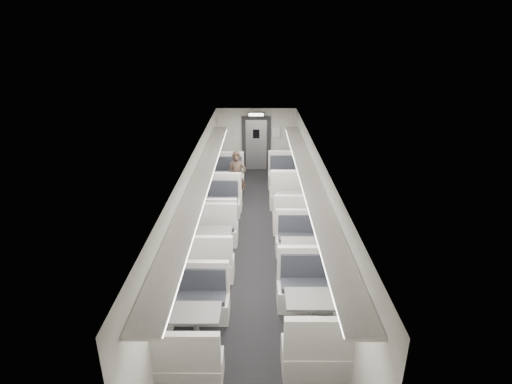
{
  "coord_description": "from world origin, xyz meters",
  "views": [
    {
      "loc": [
        0.04,
        -8.99,
        5.13
      ],
      "look_at": [
        0.01,
        0.52,
        1.25
      ],
      "focal_mm": 28.0,
      "sensor_mm": 36.0,
      "label": 1
    }
  ],
  "objects_px": {
    "booth_left_d": "(196,328)",
    "vestibule_door": "(256,144)",
    "booth_right_b": "(290,207)",
    "booth_right_c": "(299,256)",
    "booth_right_d": "(311,316)",
    "booth_left_c": "(213,245)",
    "passenger": "(237,177)",
    "exit_sign": "(256,114)",
    "booth_left_b": "(220,214)",
    "booth_left_a": "(225,186)",
    "booth_right_a": "(286,184)"
  },
  "relations": [
    {
      "from": "booth_left_c",
      "to": "booth_right_c",
      "type": "height_order",
      "value": "booth_left_c"
    },
    {
      "from": "booth_right_b",
      "to": "exit_sign",
      "type": "bearing_deg",
      "value": 104.28
    },
    {
      "from": "booth_right_b",
      "to": "booth_right_c",
      "type": "relative_size",
      "value": 1.05
    },
    {
      "from": "vestibule_door",
      "to": "exit_sign",
      "type": "distance_m",
      "value": 1.33
    },
    {
      "from": "booth_left_c",
      "to": "booth_right_c",
      "type": "relative_size",
      "value": 1.05
    },
    {
      "from": "passenger",
      "to": "booth_left_d",
      "type": "bearing_deg",
      "value": -81.47
    },
    {
      "from": "booth_left_a",
      "to": "booth_right_d",
      "type": "relative_size",
      "value": 1.02
    },
    {
      "from": "passenger",
      "to": "booth_left_a",
      "type": "bearing_deg",
      "value": 157.59
    },
    {
      "from": "booth_left_c",
      "to": "booth_left_d",
      "type": "xyz_separation_m",
      "value": [
        0.0,
        -2.85,
        -0.01
      ]
    },
    {
      "from": "booth_right_b",
      "to": "exit_sign",
      "type": "xyz_separation_m",
      "value": [
        -1.0,
        3.93,
        1.89
      ]
    },
    {
      "from": "booth_left_c",
      "to": "passenger",
      "type": "relative_size",
      "value": 1.3
    },
    {
      "from": "booth_left_d",
      "to": "vestibule_door",
      "type": "xyz_separation_m",
      "value": [
        1.0,
        9.47,
        0.67
      ]
    },
    {
      "from": "booth_left_a",
      "to": "booth_left_d",
      "type": "bearing_deg",
      "value": -90.0
    },
    {
      "from": "booth_left_d",
      "to": "passenger",
      "type": "bearing_deg",
      "value": 86.38
    },
    {
      "from": "booth_right_d",
      "to": "vestibule_door",
      "type": "distance_m",
      "value": 9.26
    },
    {
      "from": "booth_right_b",
      "to": "booth_right_c",
      "type": "distance_m",
      "value": 2.68
    },
    {
      "from": "booth_left_d",
      "to": "booth_right_b",
      "type": "distance_m",
      "value": 5.44
    },
    {
      "from": "passenger",
      "to": "exit_sign",
      "type": "relative_size",
      "value": 2.67
    },
    {
      "from": "booth_right_c",
      "to": "booth_left_b",
      "type": "bearing_deg",
      "value": 133.12
    },
    {
      "from": "booth_left_b",
      "to": "exit_sign",
      "type": "relative_size",
      "value": 3.53
    },
    {
      "from": "booth_left_d",
      "to": "booth_right_a",
      "type": "relative_size",
      "value": 0.89
    },
    {
      "from": "booth_right_a",
      "to": "vestibule_door",
      "type": "bearing_deg",
      "value": 110.3
    },
    {
      "from": "booth_left_b",
      "to": "booth_left_d",
      "type": "distance_m",
      "value": 4.51
    },
    {
      "from": "passenger",
      "to": "exit_sign",
      "type": "height_order",
      "value": "exit_sign"
    },
    {
      "from": "booth_left_a",
      "to": "booth_right_c",
      "type": "relative_size",
      "value": 1.14
    },
    {
      "from": "booth_left_a",
      "to": "booth_right_c",
      "type": "height_order",
      "value": "booth_left_a"
    },
    {
      "from": "booth_left_b",
      "to": "booth_left_c",
      "type": "xyz_separation_m",
      "value": [
        0.0,
        -1.66,
        -0.01
      ]
    },
    {
      "from": "booth_right_b",
      "to": "booth_left_d",
      "type": "bearing_deg",
      "value": -111.59
    },
    {
      "from": "booth_left_b",
      "to": "exit_sign",
      "type": "distance_m",
      "value": 4.95
    },
    {
      "from": "vestibule_door",
      "to": "exit_sign",
      "type": "xyz_separation_m",
      "value": [
        0.0,
        -0.49,
        1.24
      ]
    },
    {
      "from": "booth_left_c",
      "to": "passenger",
      "type": "xyz_separation_m",
      "value": [
        0.4,
        3.5,
        0.44
      ]
    },
    {
      "from": "booth_left_b",
      "to": "booth_right_d",
      "type": "relative_size",
      "value": 0.97
    },
    {
      "from": "exit_sign",
      "to": "booth_right_c",
      "type": "bearing_deg",
      "value": -81.39
    },
    {
      "from": "booth_left_c",
      "to": "booth_right_b",
      "type": "bearing_deg",
      "value": 47.79
    },
    {
      "from": "booth_left_d",
      "to": "booth_right_d",
      "type": "bearing_deg",
      "value": 8.23
    },
    {
      "from": "booth_left_c",
      "to": "booth_right_a",
      "type": "relative_size",
      "value": 0.92
    },
    {
      "from": "booth_left_b",
      "to": "booth_left_c",
      "type": "distance_m",
      "value": 1.66
    },
    {
      "from": "booth_right_d",
      "to": "vestibule_door",
      "type": "relative_size",
      "value": 1.08
    },
    {
      "from": "booth_left_d",
      "to": "vestibule_door",
      "type": "bearing_deg",
      "value": 83.97
    },
    {
      "from": "passenger",
      "to": "exit_sign",
      "type": "bearing_deg",
      "value": 89.37
    },
    {
      "from": "booth_left_d",
      "to": "booth_right_d",
      "type": "relative_size",
      "value": 0.91
    },
    {
      "from": "booth_right_d",
      "to": "exit_sign",
      "type": "distance_m",
      "value": 8.95
    },
    {
      "from": "booth_left_d",
      "to": "booth_right_c",
      "type": "height_order",
      "value": "booth_left_d"
    },
    {
      "from": "booth_left_a",
      "to": "passenger",
      "type": "height_order",
      "value": "passenger"
    },
    {
      "from": "booth_left_c",
      "to": "exit_sign",
      "type": "relative_size",
      "value": 3.46
    },
    {
      "from": "booth_left_c",
      "to": "passenger",
      "type": "bearing_deg",
      "value": 83.44
    },
    {
      "from": "booth_right_a",
      "to": "booth_right_b",
      "type": "relative_size",
      "value": 1.08
    },
    {
      "from": "booth_left_a",
      "to": "exit_sign",
      "type": "bearing_deg",
      "value": 67.04
    },
    {
      "from": "booth_left_a",
      "to": "booth_left_c",
      "type": "xyz_separation_m",
      "value": [
        0.0,
        -3.77,
        -0.03
      ]
    },
    {
      "from": "booth_left_c",
      "to": "booth_right_d",
      "type": "bearing_deg",
      "value": -52.01
    }
  ]
}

